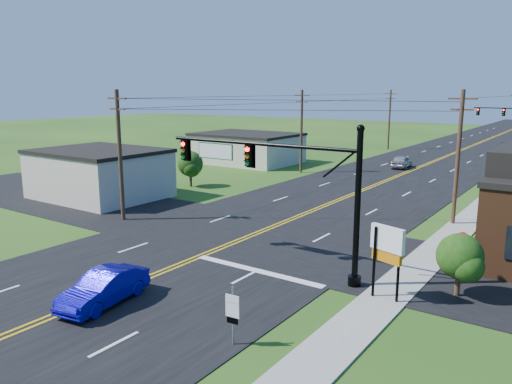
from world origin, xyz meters
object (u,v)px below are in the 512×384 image
Objects in this scene: signal_mast_far at (509,117)px; route_sign at (233,312)px; signal_mast_main at (274,176)px; blue_car at (104,289)px; stop_sign at (463,243)px.

signal_mast_far reaches higher than route_sign.
route_sign is (3.16, -7.59, -3.46)m from signal_mast_main.
blue_car is at bearing -92.52° from signal_mast_far.
blue_car is (-3.52, -79.95, -3.83)m from signal_mast_far.
signal_mast_far is 2.53× the size of blue_car.
signal_mast_far is 79.72m from route_sign.
stop_sign reaches higher than blue_car.
signal_mast_main is 2.60× the size of blue_car.
signal_mast_main is 9.87m from stop_sign.
signal_mast_main reaches higher than blue_car.
signal_mast_far is at bearing 120.67° from stop_sign.
signal_mast_main is 72.00m from signal_mast_far.
signal_mast_main is at bearing 57.94° from blue_car.
signal_mast_main is 5.28× the size of stop_sign.
stop_sign is at bearing -83.22° from signal_mast_far.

